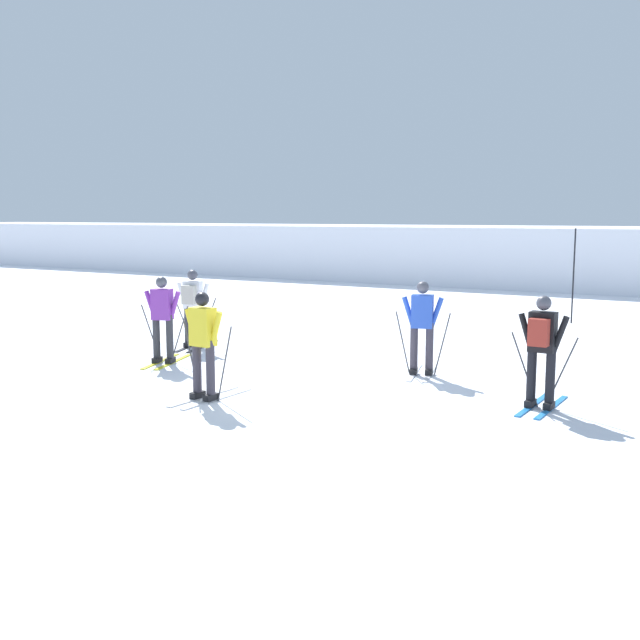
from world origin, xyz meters
The scene contains 8 objects.
ground_plane centered at (0.00, 0.00, 0.00)m, with size 120.00×120.00×0.00m, color white.
far_snow_ridge centered at (0.00, 21.71, 1.20)m, with size 80.00×7.77×2.39m, color white.
skier_black centered at (3.63, 0.59, 0.95)m, with size 1.00×1.61×1.71m.
skier_white centered at (-4.22, 2.05, 0.95)m, with size 0.97×1.64×1.71m.
skier_purple centered at (-3.60, 0.41, 0.92)m, with size 0.97×1.64×1.71m.
skier_blue centered at (1.18, 1.95, 0.92)m, with size 0.97×1.64×1.71m.
skier_yellow centered at (-1.05, -1.50, 0.92)m, with size 1.00×1.62×1.71m.
trail_marker_pole centered at (2.15, 10.11, 1.27)m, with size 0.04×0.04×2.54m, color black.
Camera 1 is at (6.23, -10.43, 2.88)m, focal length 41.72 mm.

